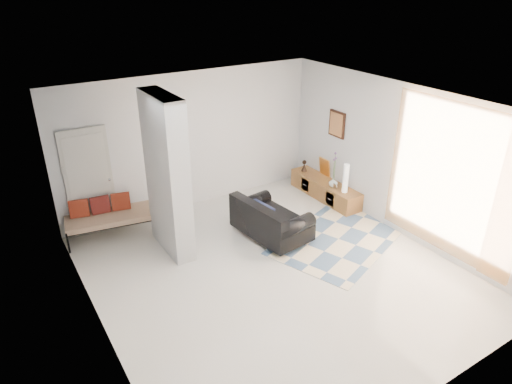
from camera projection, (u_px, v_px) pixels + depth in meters
floor at (274, 272)px, 7.56m from camera, size 6.00×6.00×0.00m
ceiling at (277, 106)px, 6.35m from camera, size 6.00×6.00×0.00m
wall_back at (191, 141)px, 9.24m from camera, size 6.00×0.00×6.00m
wall_front at (441, 305)px, 4.67m from camera, size 6.00×0.00×6.00m
wall_left at (92, 249)px, 5.63m from camera, size 0.00×6.00×6.00m
wall_right at (400, 161)px, 8.28m from camera, size 0.00×6.00×6.00m
partition_column at (167, 176)px, 7.65m from camera, size 0.35×1.20×2.80m
hallway_door at (89, 182)px, 8.37m from camera, size 0.85×0.06×2.04m
curtain at (452, 181)px, 7.35m from camera, size 0.00×2.55×2.55m
wall_art at (337, 124)px, 9.46m from camera, size 0.04×0.45×0.55m
media_console at (325, 189)px, 9.99m from camera, size 0.45×1.90×0.80m
loveseat at (269, 221)px, 8.40m from camera, size 1.04×1.58×0.76m
daybed at (109, 215)px, 8.46m from camera, size 1.70×0.93×0.77m
area_rug at (338, 239)px, 8.49m from camera, size 3.00×2.49×0.01m
cylinder_lamp at (346, 178)px, 9.28m from camera, size 0.11×0.11×0.61m
bronze_figurine at (304, 166)px, 10.35m from camera, size 0.15×0.15×0.26m
vase at (333, 182)px, 9.61m from camera, size 0.20×0.20×0.19m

